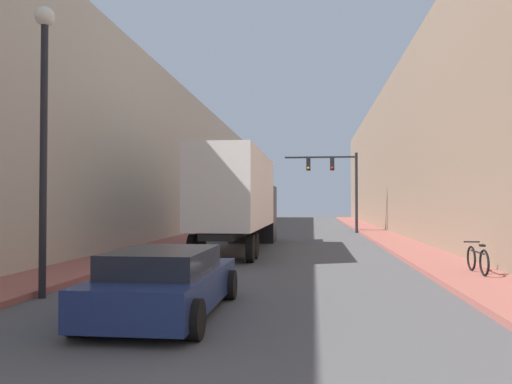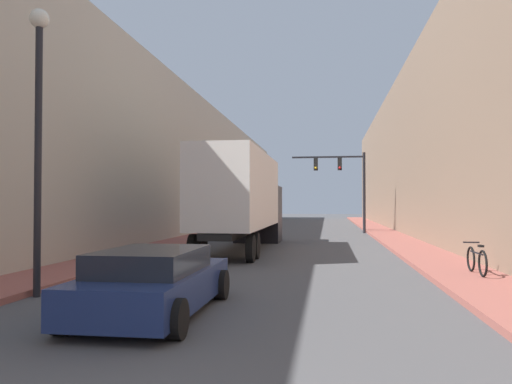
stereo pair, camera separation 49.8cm
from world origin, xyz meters
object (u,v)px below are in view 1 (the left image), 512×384
(sedan_car, at_px, (166,282))
(street_lamp, at_px, (44,109))
(traffic_signal_gantry, at_px, (339,178))
(parked_bicycle, at_px, (478,260))
(semi_truck, at_px, (240,198))

(sedan_car, bearing_deg, street_lamp, 157.78)
(sedan_car, distance_m, traffic_signal_gantry, 27.65)
(sedan_car, xyz_separation_m, parked_bicycle, (7.34, 5.41, -0.08))
(sedan_car, height_order, parked_bicycle, sedan_car)
(semi_truck, height_order, street_lamp, street_lamp)
(semi_truck, bearing_deg, parked_bicycle, -44.71)
(semi_truck, distance_m, traffic_signal_gantry, 14.87)
(traffic_signal_gantry, bearing_deg, street_lamp, -106.95)
(sedan_car, height_order, street_lamp, street_lamp)
(semi_truck, bearing_deg, traffic_signal_gantry, 69.73)
(street_lamp, bearing_deg, traffic_signal_gantry, 73.05)
(semi_truck, distance_m, parked_bicycle, 11.20)
(semi_truck, relative_size, parked_bicycle, 6.57)
(traffic_signal_gantry, bearing_deg, semi_truck, -110.27)
(sedan_car, bearing_deg, semi_truck, 92.20)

